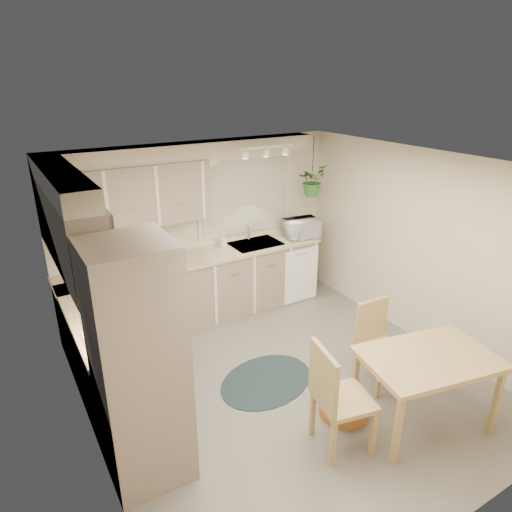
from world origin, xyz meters
The scene contains 35 objects.
floor centered at (0.00, 0.00, 0.00)m, with size 4.20×4.20×0.00m, color slate.
ceiling centered at (0.00, 0.00, 2.40)m, with size 4.20×4.20×0.00m, color silver.
wall_back centered at (0.00, 2.10, 1.20)m, with size 4.00×0.04×2.40m, color beige.
wall_front centered at (0.00, -2.10, 1.20)m, with size 4.00×0.04×2.40m, color beige.
wall_left centered at (-2.00, 0.00, 1.20)m, with size 0.04×4.20×2.40m, color beige.
wall_right centered at (2.00, 0.00, 1.20)m, with size 0.04×4.20×2.40m, color beige.
base_cab_left centered at (-1.70, 0.88, 0.45)m, with size 0.60×1.85×0.90m, color gray.
base_cab_back centered at (-0.20, 1.80, 0.45)m, with size 3.60×0.60×0.90m, color gray.
counter_left centered at (-1.69, 0.88, 0.92)m, with size 0.64×1.89×0.04m, color beige.
counter_back centered at (-0.20, 1.79, 0.92)m, with size 3.64×0.64×0.04m, color beige.
oven_stack centered at (-1.68, -0.38, 1.05)m, with size 0.65×0.65×2.10m, color gray.
wall_oven_face centered at (-1.35, -0.38, 1.05)m, with size 0.02×0.56×0.58m, color white.
upper_cab_left centered at (-1.82, 1.00, 1.83)m, with size 0.35×2.00×0.75m, color gray.
upper_cab_back centered at (-1.00, 1.93, 1.83)m, with size 2.00×0.35×0.75m, color gray.
soffit_left centered at (-1.85, 1.00, 2.30)m, with size 0.30×2.00×0.20m, color beige.
soffit_back centered at (-0.20, 1.95, 2.30)m, with size 3.60×0.30×0.20m, color beige.
cooktop centered at (-1.68, 0.30, 0.94)m, with size 0.52×0.58×0.02m, color white.
range_hood centered at (-1.70, 0.30, 1.40)m, with size 0.40×0.60×0.14m, color white.
window_blinds centered at (0.70, 2.07, 1.60)m, with size 1.40×0.02×1.00m, color beige.
window_frame centered at (0.70, 2.08, 1.60)m, with size 1.50×0.02×1.10m, color beige.
sink centered at (0.70, 1.80, 0.90)m, with size 0.70×0.48×0.10m, color #ADAFB5.
dishwasher_front centered at (1.30, 1.49, 0.42)m, with size 0.58×0.01×0.83m, color white.
track_light_bar centered at (0.70, 1.55, 2.33)m, with size 0.80×0.04×0.04m, color white.
wall_clock centered at (0.15, 2.07, 2.18)m, with size 0.30×0.30×0.03m, color gold.
dining_table centered at (0.78, -1.19, 0.38)m, with size 1.21×0.81×0.76m, color tan.
chair_left centered at (-0.06, -1.01, 0.53)m, with size 0.49×0.49×1.05m, color tan.
chair_back centered at (0.89, -0.53, 0.47)m, with size 0.44×0.44×0.94m, color tan.
braided_rug centered at (-0.17, 0.12, 0.01)m, with size 1.14×0.85×0.01m, color black.
pet_bed centered at (0.23, -0.71, 0.06)m, with size 0.49×0.49×0.11m, color #C77427.
microwave centered at (1.42, 1.70, 1.11)m, with size 0.50×0.28×0.34m, color white.
soap_bottle centered at (0.25, 1.95, 0.98)m, with size 0.09×0.19×0.09m, color white.
hanging_plant centered at (1.58, 1.70, 1.72)m, with size 0.40×0.45×0.35m, color #316A2A.
coffee_maker centered at (-0.94, 1.80, 1.10)m, with size 0.18×0.22×0.31m, color black.
toaster centered at (-0.65, 1.82, 1.02)m, with size 0.25×0.15×0.15m, color #ADAFB5.
knife_block centered at (-0.47, 1.85, 1.04)m, with size 0.10×0.10×0.21m, color tan.
Camera 1 is at (-2.43, -3.42, 3.19)m, focal length 32.00 mm.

